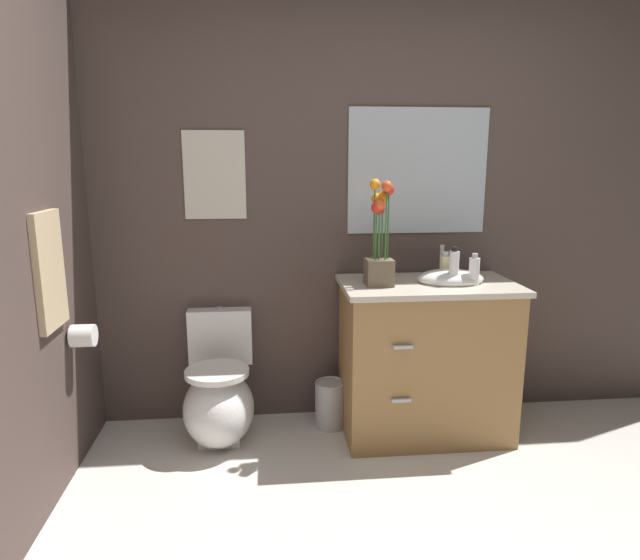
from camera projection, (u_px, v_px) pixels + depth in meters
The scene contains 12 objects.
wall_back at pixel (390, 206), 3.20m from camera, with size 4.60×0.05×2.50m, color #4C3D38.
toilet at pixel (219, 397), 3.03m from camera, with size 0.38×0.59×0.69m.
vanity_cabinet at pixel (426, 357), 3.07m from camera, with size 0.94×0.56×1.05m.
flower_vase at pixel (380, 246), 2.88m from camera, with size 0.14×0.14×0.55m.
soap_bottle at pixel (445, 267), 3.03m from camera, with size 0.06×0.06×0.16m.
lotion_bottle at pixel (454, 268), 2.91m from camera, with size 0.05×0.05×0.20m.
hand_wash_bottle at pixel (474, 271), 2.91m from camera, with size 0.06×0.06×0.17m.
trash_bin at pixel (331, 404), 3.20m from camera, with size 0.18×0.18×0.27m.
wall_poster at pixel (215, 175), 3.04m from camera, with size 0.34×0.01×0.48m, color beige.
wall_mirror at pixel (418, 171), 3.15m from camera, with size 0.80×0.01×0.70m, color #B2BCC6.
hanging_towel at pixel (49, 271), 2.43m from camera, with size 0.03×0.28×0.52m, color tan.
toilet_paper_roll at pixel (83, 336), 2.69m from camera, with size 0.11×0.11×0.11m, color white.
Camera 1 is at (-0.52, -1.40, 1.51)m, focal length 31.15 mm.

